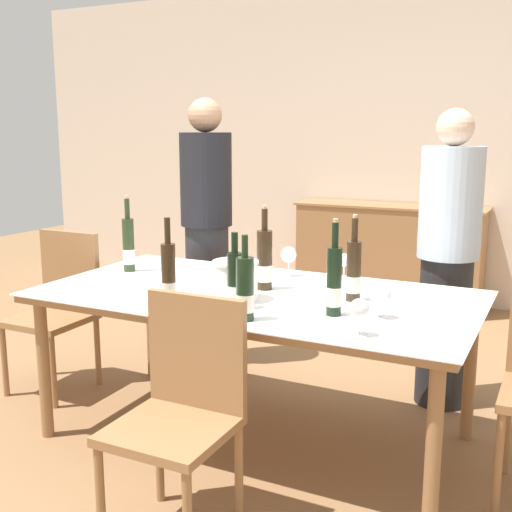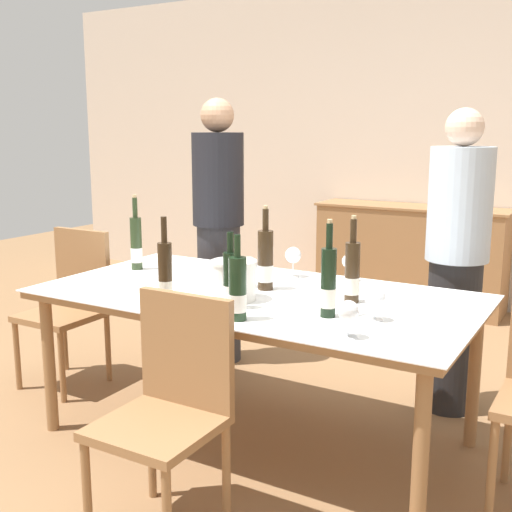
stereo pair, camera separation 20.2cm
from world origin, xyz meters
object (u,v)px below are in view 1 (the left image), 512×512
(wine_bottle_5, at_px, (245,291))
(wine_glass_0, at_px, (234,271))
(wine_bottle_0, at_px, (235,282))
(person_guest_left, at_px, (447,261))
(chair_left_end, at_px, (60,301))
(wine_glass_2, at_px, (344,261))
(wine_bottle_2, at_px, (265,261))
(wine_glass_1, at_px, (359,310))
(sideboard_cabinet, at_px, (389,255))
(dining_table, at_px, (256,304))
(wine_bottle_4, at_px, (354,271))
(person_host, at_px, (207,233))
(wine_glass_3, at_px, (288,255))
(wine_glass_5, at_px, (247,266))
(wine_bottle_6, at_px, (169,278))
(chair_near_front, at_px, (183,401))
(wine_bottle_3, at_px, (334,282))
(wine_glass_4, at_px, (381,296))
(ice_bucket, at_px, (236,279))
(wine_bottle_1, at_px, (129,245))

(wine_bottle_5, bearing_deg, wine_glass_0, 123.15)
(wine_bottle_0, height_order, person_guest_left, person_guest_left)
(chair_left_end, bearing_deg, wine_glass_2, 12.49)
(wine_bottle_2, xyz_separation_m, wine_glass_1, (0.63, -0.49, -0.04))
(sideboard_cabinet, distance_m, chair_left_end, 2.96)
(dining_table, distance_m, wine_bottle_4, 0.50)
(person_host, height_order, person_guest_left, person_host)
(wine_bottle_5, distance_m, wine_glass_3, 0.83)
(wine_glass_3, bearing_deg, wine_bottle_5, -78.65)
(wine_bottle_4, height_order, wine_glass_5, wine_bottle_4)
(wine_bottle_6, xyz_separation_m, wine_glass_3, (0.21, 0.81, -0.03))
(sideboard_cabinet, bearing_deg, wine_bottle_5, -85.90)
(wine_bottle_4, distance_m, wine_glass_0, 0.59)
(chair_left_end, distance_m, chair_near_front, 1.66)
(wine_bottle_4, height_order, wine_bottle_5, wine_bottle_4)
(dining_table, height_order, wine_bottle_2, wine_bottle_2)
(wine_glass_0, bearing_deg, wine_bottle_0, -61.21)
(wine_bottle_3, bearing_deg, chair_left_end, 171.08)
(sideboard_cabinet, relative_size, dining_table, 0.78)
(wine_bottle_2, distance_m, person_host, 1.09)
(wine_bottle_4, relative_size, person_host, 0.23)
(wine_bottle_3, distance_m, wine_glass_5, 0.62)
(dining_table, relative_size, wine_glass_4, 14.95)
(sideboard_cabinet, distance_m, wine_bottle_2, 2.72)
(wine_bottle_0, distance_m, wine_bottle_6, 0.29)
(wine_glass_4, xyz_separation_m, chair_near_front, (-0.57, -0.63, -0.32))
(ice_bucket, distance_m, wine_bottle_0, 0.16)
(wine_glass_2, distance_m, person_guest_left, 0.60)
(wine_glass_0, bearing_deg, wine_glass_2, 46.73)
(sideboard_cabinet, distance_m, wine_bottle_3, 3.03)
(wine_bottle_1, bearing_deg, wine_glass_3, 18.04)
(wine_glass_3, bearing_deg, wine_bottle_4, -34.63)
(wine_glass_2, bearing_deg, person_guest_left, 40.44)
(wine_bottle_3, height_order, wine_glass_1, wine_bottle_3)
(wine_glass_3, xyz_separation_m, chair_left_end, (-1.33, -0.30, -0.34))
(wine_bottle_0, height_order, person_host, person_host)
(wine_glass_0, relative_size, chair_near_front, 0.15)
(wine_glass_3, relative_size, chair_left_end, 0.17)
(person_host, bearing_deg, wine_glass_4, -34.88)
(chair_left_end, relative_size, chair_near_front, 1.02)
(chair_near_front, relative_size, person_host, 0.53)
(wine_bottle_2, xyz_separation_m, chair_near_front, (0.07, -0.86, -0.37))
(sideboard_cabinet, bearing_deg, wine_glass_0, -91.14)
(ice_bucket, xyz_separation_m, wine_glass_0, (-0.10, 0.17, -0.00))
(wine_bottle_4, xyz_separation_m, wine_bottle_6, (-0.67, -0.49, 0.00))
(dining_table, height_order, ice_bucket, ice_bucket)
(wine_glass_2, bearing_deg, wine_bottle_5, -98.56)
(sideboard_cabinet, distance_m, wine_glass_5, 2.70)
(wine_glass_4, relative_size, person_host, 0.08)
(person_host, bearing_deg, sideboard_cabinet, 69.90)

